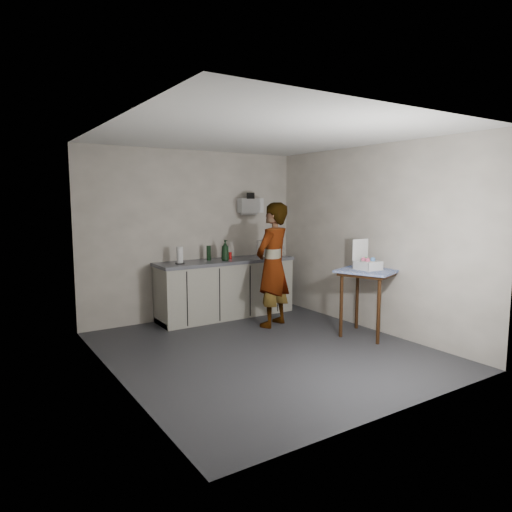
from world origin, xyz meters
TOP-DOWN VIEW (x-y plane):
  - ground at (0.00, 0.00)m, footprint 4.00×4.00m
  - wall_back at (0.00, 1.99)m, footprint 3.60×0.02m
  - wall_right at (1.79, 0.00)m, footprint 0.02×4.00m
  - wall_left at (-1.79, 0.00)m, footprint 0.02×4.00m
  - ceiling at (0.00, 0.00)m, footprint 3.60×4.00m
  - kitchen_counter at (0.40, 1.70)m, footprint 2.24×0.62m
  - wall_shelf at (1.00, 1.92)m, footprint 0.42×0.18m
  - side_table at (1.50, -0.25)m, footprint 0.91×0.91m
  - standing_man at (0.72, 0.86)m, footprint 0.78×0.66m
  - soap_bottle at (0.34, 1.61)m, footprint 0.13×0.13m
  - soda_can at (0.49, 1.71)m, footprint 0.06×0.06m
  - dark_bottle at (0.14, 1.78)m, footprint 0.07×0.07m
  - paper_towel at (-0.39, 1.66)m, footprint 0.14×0.14m
  - dish_rack at (1.20, 1.64)m, footprint 0.39×0.29m
  - bakery_box at (1.48, -0.24)m, footprint 0.29×0.30m

SIDE VIEW (x-z plane):
  - ground at x=0.00m, z-range 0.00..0.00m
  - kitchen_counter at x=0.40m, z-range -0.03..0.88m
  - side_table at x=1.50m, z-range 0.34..1.26m
  - standing_man at x=0.72m, z-range 0.00..1.81m
  - soda_can at x=0.49m, z-range 0.91..1.02m
  - dish_rack at x=1.20m, z-range 0.84..1.11m
  - bakery_box at x=1.48m, z-range 0.80..1.21m
  - dark_bottle at x=0.14m, z-range 0.91..1.14m
  - paper_towel at x=-0.39m, z-range 0.90..1.15m
  - soap_bottle at x=0.34m, z-range 0.91..1.23m
  - wall_back at x=0.00m, z-range 0.00..2.60m
  - wall_right at x=1.79m, z-range 0.00..2.60m
  - wall_left at x=-1.79m, z-range 0.00..2.60m
  - wall_shelf at x=1.00m, z-range 1.56..1.93m
  - ceiling at x=0.00m, z-range 2.59..2.60m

